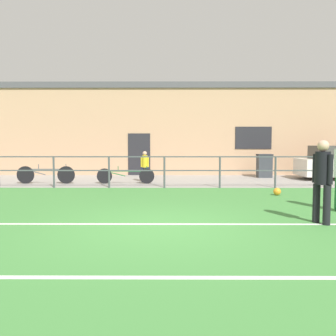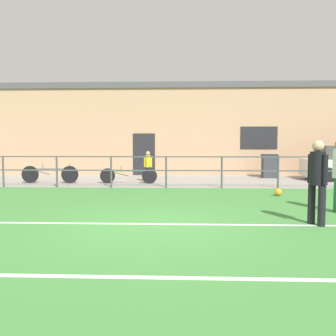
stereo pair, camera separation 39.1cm
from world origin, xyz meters
name	(u,v)px [view 1 (the left image)]	position (x,y,z in m)	size (l,w,h in m)	color
ground	(160,228)	(0.00, 0.00, -0.02)	(60.00, 44.00, 0.04)	#42843D
field_line_touchline	(160,224)	(0.00, 0.21, 0.00)	(36.00, 0.11, 0.00)	white
field_line_hash	(154,277)	(0.00, -2.64, 0.00)	(36.00, 0.11, 0.00)	white
pavement_strip	(165,180)	(0.00, 8.50, 0.01)	(48.00, 5.00, 0.02)	gray
perimeter_fence	(164,167)	(0.00, 6.00, 0.75)	(36.07, 0.07, 1.15)	#474C51
clubhouse_facade	(166,130)	(0.00, 12.20, 2.33)	(28.00, 2.56, 4.64)	tan
player_goalkeeper	(322,177)	(3.24, 0.27, 0.95)	(0.29, 0.42, 1.68)	black
soccer_ball_match	(277,192)	(3.53, 4.19, 0.12)	(0.23, 0.23, 0.23)	orange
spectator_child	(145,164)	(-0.84, 7.86, 0.74)	(0.34, 0.22, 1.27)	#232D4C
bicycle_parked_1	(125,176)	(-1.56, 7.20, 0.34)	(2.27, 0.04, 0.71)	black
bicycle_parked_2	(46,175)	(-4.72, 7.20, 0.38)	(2.30, 0.04, 0.78)	black
trash_bin_0	(264,166)	(4.60, 9.79, 0.57)	(0.67, 0.57, 1.09)	#33383D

